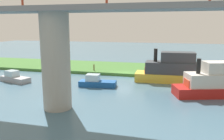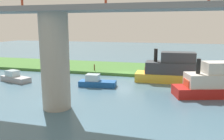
# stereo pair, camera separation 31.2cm
# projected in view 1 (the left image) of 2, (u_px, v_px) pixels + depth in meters

# --- Properties ---
(ground_plane) EXTENTS (160.00, 160.00, 0.00)m
(ground_plane) POSITION_uv_depth(u_px,v_px,m) (124.00, 76.00, 38.94)
(ground_plane) COLOR #476B7F
(grassy_bank) EXTENTS (80.00, 12.00, 0.50)m
(grassy_bank) POSITION_uv_depth(u_px,v_px,m) (130.00, 69.00, 44.60)
(grassy_bank) COLOR #427533
(grassy_bank) RESTS_ON ground
(bridge_pylon) EXTENTS (2.86, 2.86, 9.69)m
(bridge_pylon) POSITION_uv_depth(u_px,v_px,m) (56.00, 62.00, 23.13)
(bridge_pylon) COLOR #9E998E
(bridge_pylon) RESTS_ON ground
(bridge_span) EXTENTS (66.59, 4.30, 3.25)m
(bridge_span) POSITION_uv_depth(u_px,v_px,m) (53.00, 7.00, 22.14)
(bridge_span) COLOR slate
(bridge_span) RESTS_ON bridge_pylon
(person_on_bank) EXTENTS (0.50, 0.50, 1.39)m
(person_on_bank) POSITION_uv_depth(u_px,v_px,m) (159.00, 69.00, 39.34)
(person_on_bank) COLOR #2D334C
(person_on_bank) RESTS_ON grassy_bank
(mooring_post) EXTENTS (0.20, 0.20, 1.08)m
(mooring_post) POSITION_uv_depth(u_px,v_px,m) (94.00, 67.00, 41.50)
(mooring_post) COLOR brown
(mooring_post) RESTS_ON grassy_bank
(houseboat_blue) EXTENTS (9.87, 3.51, 5.00)m
(houseboat_blue) POSITION_uv_depth(u_px,v_px,m) (171.00, 70.00, 34.95)
(houseboat_blue) COLOR gold
(houseboat_blue) RESTS_ON ground
(motorboat_white) EXTENTS (5.28, 2.28, 1.71)m
(motorboat_white) POSITION_uv_depth(u_px,v_px,m) (97.00, 82.00, 32.50)
(motorboat_white) COLOR #195199
(motorboat_white) RESTS_ON ground
(riverboat_paddlewheel) EXTENTS (9.45, 5.48, 4.58)m
(riverboat_paddlewheel) POSITION_uv_depth(u_px,v_px,m) (215.00, 82.00, 27.94)
(riverboat_paddlewheel) COLOR red
(riverboat_paddlewheel) RESTS_ON ground
(motorboat_red) EXTENTS (5.33, 3.12, 1.68)m
(motorboat_red) POSITION_uv_depth(u_px,v_px,m) (14.00, 78.00, 35.26)
(motorboat_red) COLOR #99999E
(motorboat_red) RESTS_ON ground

